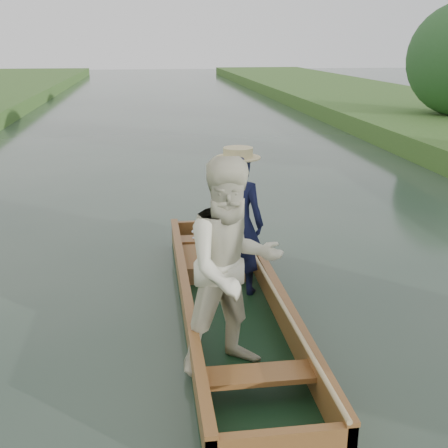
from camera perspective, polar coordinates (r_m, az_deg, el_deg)
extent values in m
plane|color=#283D30|center=(6.50, 0.73, -9.63)|extent=(120.00, 120.00, 0.00)
cube|color=black|center=(6.48, 0.73, -9.32)|extent=(1.10, 5.00, 0.08)
cube|color=brown|center=(6.34, -3.87, -7.99)|extent=(0.08, 5.00, 0.32)
cube|color=brown|center=(6.48, 5.24, -7.43)|extent=(0.08, 5.00, 0.32)
cube|color=brown|center=(8.65, -1.67, -0.68)|extent=(1.10, 0.08, 0.32)
cube|color=brown|center=(6.27, -3.90, -6.51)|extent=(0.10, 5.00, 0.04)
cube|color=brown|center=(6.40, 5.29, -5.98)|extent=(0.10, 5.00, 0.04)
cube|color=brown|center=(8.11, -1.25, -1.54)|extent=(0.94, 0.30, 0.05)
cube|color=brown|center=(4.99, 3.56, -15.05)|extent=(0.94, 0.30, 0.05)
imported|color=#111537|center=(6.68, 1.38, 0.03)|extent=(0.75, 0.64, 1.75)
cylinder|color=beige|center=(6.47, 1.44, 7.08)|extent=(0.52, 0.52, 0.12)
imported|color=beige|center=(5.06, 0.88, -4.41)|extent=(1.15, 1.00, 2.02)
cube|color=#9F4333|center=(7.55, -1.55, -3.95)|extent=(0.85, 0.90, 0.22)
sphere|color=tan|center=(7.41, 0.59, -2.59)|extent=(0.19, 0.19, 0.19)
sphere|color=tan|center=(7.35, 0.60, -1.57)|extent=(0.14, 0.14, 0.14)
sphere|color=tan|center=(7.33, 0.19, -1.13)|extent=(0.05, 0.05, 0.05)
sphere|color=tan|center=(7.34, 1.01, -1.09)|extent=(0.05, 0.05, 0.05)
sphere|color=tan|center=(7.30, 0.67, -1.83)|extent=(0.06, 0.06, 0.06)
sphere|color=tan|center=(7.37, -0.06, -2.47)|extent=(0.07, 0.07, 0.07)
sphere|color=tan|center=(7.40, 1.27, -2.40)|extent=(0.07, 0.07, 0.07)
sphere|color=tan|center=(7.41, 0.25, -3.28)|extent=(0.08, 0.08, 0.08)
sphere|color=tan|center=(7.42, 0.98, -3.24)|extent=(0.08, 0.08, 0.08)
cylinder|color=silver|center=(8.08, -3.00, -1.42)|extent=(0.07, 0.07, 0.01)
cylinder|color=silver|center=(8.06, -3.00, -1.15)|extent=(0.01, 0.01, 0.08)
ellipsoid|color=silver|center=(8.04, -3.01, -0.78)|extent=(0.09, 0.09, 0.05)
cylinder|color=tan|center=(6.04, 5.35, -7.12)|extent=(0.04, 4.47, 0.20)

